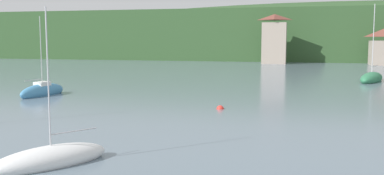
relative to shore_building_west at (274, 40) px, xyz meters
name	(u,v)px	position (x,y,z in m)	size (l,w,h in m)	color
wooded_hillside	(325,39)	(12.27, 45.90, 0.15)	(352.00, 69.69, 25.52)	#2D4C28
shore_building_west	(274,40)	(0.00, 0.00, 0.00)	(5.25, 3.71, 10.39)	gray
sailboat_mid_2	(51,159)	(-4.15, -77.65, -4.79)	(4.16, 5.04, 6.83)	white
sailboat_far_7	(43,91)	(-17.41, -58.02, -4.67)	(2.15, 5.67, 7.71)	teal
sailboat_far_9	(372,79)	(14.17, -36.38, -4.68)	(4.49, 7.65, 9.87)	#2D754C
mooring_buoy_near	(220,109)	(-0.01, -61.61, -5.06)	(0.55, 0.55, 0.55)	red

